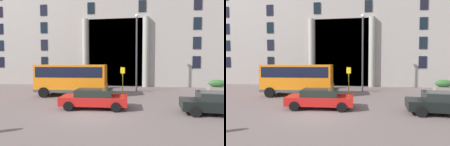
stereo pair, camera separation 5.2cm
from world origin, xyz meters
TOP-DOWN VIEW (x-y plane):
  - ground_plane at (0.00, 0.00)m, footprint 80.00×64.00m
  - office_building_facade at (-0.00, 17.48)m, footprint 41.39×9.65m
  - orange_minibus at (-3.20, 5.50)m, footprint 6.50×3.06m
  - bus_stop_sign at (1.37, 7.19)m, footprint 0.44×0.08m
  - hedge_planter_far_east at (11.31, 10.11)m, footprint 1.91×0.89m
  - hedge_planter_far_west at (-1.51, 10.40)m, footprint 1.57×0.84m
  - hedge_planter_entrance_left at (-5.40, 10.76)m, footprint 1.48×0.93m
  - parked_coupe_end at (-0.02, 1.05)m, footprint 4.54×2.16m
  - parked_sedan_far at (7.62, 0.62)m, footprint 4.33×2.23m
  - motorcycle_near_kerb at (-1.44, 2.99)m, footprint 1.92×0.63m
  - lamppost_plaza_centre at (2.70, 9.00)m, footprint 0.40×0.40m

SIDE VIEW (x-z plane):
  - ground_plane at x=0.00m, z-range -0.12..0.00m
  - motorcycle_near_kerb at x=-1.44m, z-range 0.01..0.90m
  - hedge_planter_far_east at x=11.31m, z-range -0.02..1.23m
  - hedge_planter_entrance_left at x=-5.40m, z-range -0.02..1.31m
  - parked_coupe_end at x=-0.02m, z-range 0.03..1.32m
  - parked_sedan_far at x=7.62m, z-range 0.02..1.36m
  - hedge_planter_far_west at x=-1.51m, z-range -0.03..1.54m
  - bus_stop_sign at x=1.37m, z-range 0.31..2.91m
  - orange_minibus at x=-3.20m, z-range 0.27..3.15m
  - lamppost_plaza_centre at x=2.70m, z-range 0.63..8.84m
  - office_building_facade at x=0.00m, z-range 0.00..14.23m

